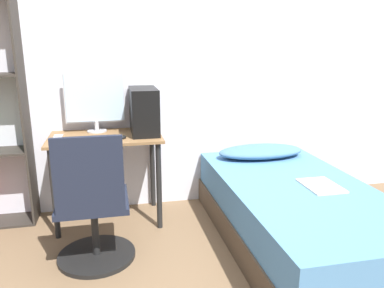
{
  "coord_description": "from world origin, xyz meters",
  "views": [
    {
      "loc": [
        -0.46,
        -1.8,
        1.46
      ],
      "look_at": [
        0.11,
        0.82,
        0.75
      ],
      "focal_mm": 35.0,
      "sensor_mm": 36.0,
      "label": 1
    }
  ],
  "objects_px": {
    "bed": "(297,216)",
    "monitor": "(95,100)",
    "office_chair": "(93,215)",
    "pc_tower": "(144,111)",
    "keyboard": "(91,139)"
  },
  "relations": [
    {
      "from": "keyboard",
      "to": "monitor",
      "type": "bearing_deg",
      "value": 82.3
    },
    {
      "from": "office_chair",
      "to": "bed",
      "type": "xyz_separation_m",
      "value": [
        1.46,
        -0.06,
        -0.12
      ]
    },
    {
      "from": "monitor",
      "to": "keyboard",
      "type": "distance_m",
      "value": 0.39
    },
    {
      "from": "bed",
      "to": "monitor",
      "type": "relative_size",
      "value": 3.95
    },
    {
      "from": "office_chair",
      "to": "keyboard",
      "type": "xyz_separation_m",
      "value": [
        -0.01,
        0.53,
        0.4
      ]
    },
    {
      "from": "bed",
      "to": "pc_tower",
      "type": "distance_m",
      "value": 1.46
    },
    {
      "from": "office_chair",
      "to": "pc_tower",
      "type": "distance_m",
      "value": 0.99
    },
    {
      "from": "office_chair",
      "to": "pc_tower",
      "type": "bearing_deg",
      "value": 58.65
    },
    {
      "from": "pc_tower",
      "to": "keyboard",
      "type": "bearing_deg",
      "value": -160.66
    },
    {
      "from": "bed",
      "to": "monitor",
      "type": "distance_m",
      "value": 1.86
    },
    {
      "from": "bed",
      "to": "keyboard",
      "type": "xyz_separation_m",
      "value": [
        -1.48,
        0.6,
        0.52
      ]
    },
    {
      "from": "keyboard",
      "to": "office_chair",
      "type": "bearing_deg",
      "value": -88.45
    },
    {
      "from": "office_chair",
      "to": "monitor",
      "type": "relative_size",
      "value": 1.86
    },
    {
      "from": "monitor",
      "to": "keyboard",
      "type": "relative_size",
      "value": 1.29
    },
    {
      "from": "monitor",
      "to": "pc_tower",
      "type": "distance_m",
      "value": 0.43
    }
  ]
}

